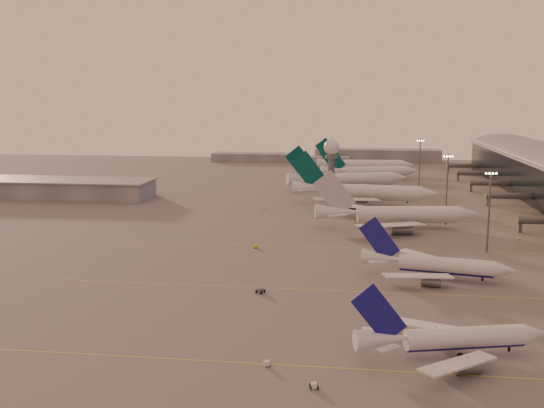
# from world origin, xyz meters

# --- Properties ---
(ground) EXTENTS (700.00, 700.00, 0.00)m
(ground) POSITION_xyz_m (0.00, 0.00, 0.00)
(ground) COLOR #5D5A5A
(ground) RESTS_ON ground
(taxiway_markings) EXTENTS (180.00, 185.25, 0.02)m
(taxiway_markings) POSITION_xyz_m (30.00, 56.00, 0.01)
(taxiway_markings) COLOR gold
(taxiway_markings) RESTS_ON ground
(hangar) EXTENTS (82.00, 27.00, 8.50)m
(hangar) POSITION_xyz_m (-120.00, 140.00, 4.32)
(hangar) COLOR slate
(hangar) RESTS_ON ground
(radar_tower) EXTENTS (6.40, 6.40, 31.10)m
(radar_tower) POSITION_xyz_m (5.00, 120.00, 20.95)
(radar_tower) COLOR #4F5256
(radar_tower) RESTS_ON ground
(mast_b) EXTENTS (3.60, 0.56, 25.00)m
(mast_b) POSITION_xyz_m (55.00, 55.00, 13.74)
(mast_b) COLOR #4F5256
(mast_b) RESTS_ON ground
(mast_c) EXTENTS (3.60, 0.56, 25.00)m
(mast_c) POSITION_xyz_m (50.00, 110.00, 13.74)
(mast_c) COLOR #4F5256
(mast_c) RESTS_ON ground
(mast_d) EXTENTS (3.60, 0.56, 25.00)m
(mast_d) POSITION_xyz_m (48.00, 200.00, 13.74)
(mast_d) COLOR #4F5256
(mast_d) RESTS_ON ground
(distant_horizon) EXTENTS (165.00, 37.50, 9.00)m
(distant_horizon) POSITION_xyz_m (2.62, 325.14, 3.89)
(distant_horizon) COLOR slate
(distant_horizon) RESTS_ON ground
(narrowbody_near) EXTENTS (36.34, 28.61, 14.51)m
(narrowbody_near) POSITION_xyz_m (33.02, -27.51, 2.94)
(narrowbody_near) COLOR silver
(narrowbody_near) RESTS_ON ground
(narrowbody_mid) EXTENTS (39.02, 30.83, 15.42)m
(narrowbody_mid) POSITION_xyz_m (35.98, 23.66, 3.12)
(narrowbody_mid) COLOR silver
(narrowbody_mid) RESTS_ON ground
(widebody_white) EXTENTS (59.43, 47.33, 20.96)m
(widebody_white) POSITION_xyz_m (30.10, 88.35, 3.63)
(widebody_white) COLOR silver
(widebody_white) RESTS_ON ground
(greentail_a) EXTENTS (63.99, 51.46, 23.26)m
(greentail_a) POSITION_xyz_m (18.54, 138.40, 4.11)
(greentail_a) COLOR silver
(greentail_a) RESTS_ON ground
(greentail_b) EXTENTS (61.22, 48.60, 23.17)m
(greentail_b) POSITION_xyz_m (11.16, 180.90, 4.09)
(greentail_b) COLOR silver
(greentail_b) RESTS_ON ground
(greentail_c) EXTENTS (55.98, 44.69, 20.67)m
(greentail_c) POSITION_xyz_m (22.72, 222.79, 3.65)
(greentail_c) COLOR silver
(greentail_c) RESTS_ON ground
(greentail_d) EXTENTS (60.51, 48.74, 21.97)m
(greentail_d) POSITION_xyz_m (20.37, 255.74, 3.88)
(greentail_d) COLOR silver
(greentail_d) RESTS_ON ground
(gsv_truck_a) EXTENTS (5.16, 4.32, 2.03)m
(gsv_truck_a) POSITION_xyz_m (0.74, -35.73, 1.03)
(gsv_truck_a) COLOR silver
(gsv_truck_a) RESTS_ON ground
(gsv_tug_near) EXTENTS (2.48, 3.46, 0.90)m
(gsv_tug_near) POSITION_xyz_m (9.21, -43.47, 0.46)
(gsv_tug_near) COLOR silver
(gsv_tug_near) RESTS_ON ground
(gsv_tug_mid) EXTENTS (4.63, 3.87, 1.14)m
(gsv_tug_mid) POSITION_xyz_m (-6.99, 5.52, 0.59)
(gsv_tug_mid) COLOR #535658
(gsv_tug_mid) RESTS_ON ground
(gsv_truck_b) EXTENTS (5.09, 3.27, 1.94)m
(gsv_truck_b) POSITION_xyz_m (46.62, 31.14, 0.99)
(gsv_truck_b) COLOR silver
(gsv_truck_b) RESTS_ON ground
(gsv_truck_c) EXTENTS (5.08, 5.02, 2.12)m
(gsv_truck_c) POSITION_xyz_m (-15.24, 51.14, 1.08)
(gsv_truck_c) COLOR gold
(gsv_truck_c) RESTS_ON ground
(gsv_catering_b) EXTENTS (4.64, 2.80, 3.55)m
(gsv_catering_b) POSITION_xyz_m (68.72, 74.27, 1.78)
(gsv_catering_b) COLOR silver
(gsv_catering_b) RESTS_ON ground
(gsv_tug_far) EXTENTS (3.85, 4.52, 1.11)m
(gsv_tug_far) POSITION_xyz_m (5.13, 108.05, 0.57)
(gsv_tug_far) COLOR silver
(gsv_tug_far) RESTS_ON ground
(gsv_truck_d) EXTENTS (2.34, 4.91, 1.91)m
(gsv_truck_d) POSITION_xyz_m (-23.42, 121.57, 0.97)
(gsv_truck_d) COLOR silver
(gsv_truck_d) RESTS_ON ground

